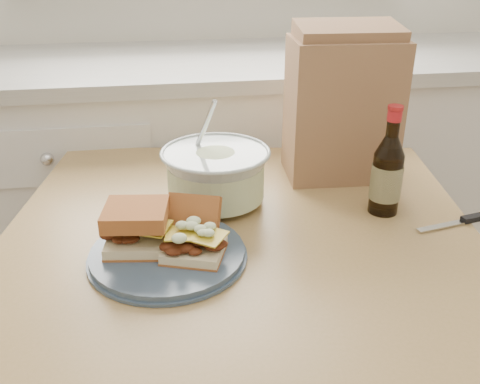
{
  "coord_description": "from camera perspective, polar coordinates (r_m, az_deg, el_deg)",
  "views": [
    {
      "loc": [
        -0.2,
        0.01,
        1.29
      ],
      "look_at": [
        -0.06,
        0.91,
        0.85
      ],
      "focal_mm": 40.0,
      "sensor_mm": 36.0,
      "label": 1
    }
  ],
  "objects": [
    {
      "name": "sandwich_right",
      "position": [
        0.94,
        -4.97,
        -4.54
      ],
      "size": [
        0.13,
        0.17,
        0.09
      ],
      "rotation": [
        0.0,
        0.0,
        -0.34
      ],
      "color": "beige",
      "rests_on": "plate"
    },
    {
      "name": "beer_bottle",
      "position": [
        1.11,
        15.41,
        1.9
      ],
      "size": [
        0.06,
        0.06,
        0.23
      ],
      "rotation": [
        0.0,
        0.0,
        -0.07
      ],
      "color": "black",
      "rests_on": "dining_table"
    },
    {
      "name": "paper_bag",
      "position": [
        1.25,
        10.82,
        8.65
      ],
      "size": [
        0.25,
        0.17,
        0.32
      ],
      "primitive_type": "cube",
      "rotation": [
        0.0,
        0.0,
        -0.06
      ],
      "color": "#8F6245",
      "rests_on": "dining_table"
    },
    {
      "name": "cabinet_run",
      "position": [
        1.88,
        -2.0,
        0.19
      ],
      "size": [
        2.5,
        0.64,
        0.94
      ],
      "color": "white",
      "rests_on": "ground"
    },
    {
      "name": "sandwich_left",
      "position": [
        0.95,
        -10.94,
        -3.68
      ],
      "size": [
        0.12,
        0.11,
        0.08
      ],
      "rotation": [
        0.0,
        0.0,
        -0.13
      ],
      "color": "beige",
      "rests_on": "plate"
    },
    {
      "name": "coleslaw_bowl",
      "position": [
        1.12,
        -2.59,
        1.59
      ],
      "size": [
        0.23,
        0.23,
        0.23
      ],
      "color": "#AFBCB7",
      "rests_on": "dining_table"
    },
    {
      "name": "plate",
      "position": [
        0.96,
        -7.72,
        -6.59
      ],
      "size": [
        0.27,
        0.27,
        0.02
      ],
      "primitive_type": "cylinder",
      "color": "#3C4E62",
      "rests_on": "dining_table"
    },
    {
      "name": "knife",
      "position": [
        1.16,
        23.14,
        -2.72
      ],
      "size": [
        0.18,
        0.05,
        0.01
      ],
      "rotation": [
        0.0,
        0.0,
        0.2
      ],
      "color": "silver",
      "rests_on": "dining_table"
    },
    {
      "name": "dining_table",
      "position": [
        1.09,
        0.07,
        -9.63
      ],
      "size": [
        1.05,
        1.05,
        0.77
      ],
      "rotation": [
        0.0,
        0.0,
        -0.16
      ],
      "color": "#A98250",
      "rests_on": "ground"
    }
  ]
}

